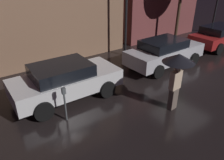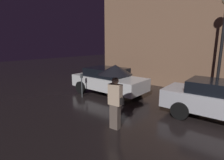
{
  "view_description": "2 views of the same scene",
  "coord_description": "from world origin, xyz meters",
  "px_view_note": "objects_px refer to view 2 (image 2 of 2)",
  "views": [
    {
      "loc": [
        -8.69,
        -5.78,
        4.67
      ],
      "look_at": [
        -4.67,
        -0.17,
        1.14
      ],
      "focal_mm": 35.0,
      "sensor_mm": 36.0,
      "label": 1
    },
    {
      "loc": [
        0.47,
        -5.83,
        2.81
      ],
      "look_at": [
        -4.43,
        0.19,
        1.18
      ],
      "focal_mm": 28.0,
      "sensor_mm": 36.0,
      "label": 2
    }
  ],
  "objects_px": {
    "parking_meter": "(82,83)",
    "pedestrian_with_umbrella": "(115,79)",
    "street_lamp_near": "(224,28)",
    "parked_car_white": "(108,80)"
  },
  "relations": [
    {
      "from": "parked_car_white",
      "to": "street_lamp_near",
      "type": "relative_size",
      "value": 0.86
    },
    {
      "from": "parked_car_white",
      "to": "pedestrian_with_umbrella",
      "type": "relative_size",
      "value": 1.96
    },
    {
      "from": "parking_meter",
      "to": "pedestrian_with_umbrella",
      "type": "bearing_deg",
      "value": -24.9
    },
    {
      "from": "pedestrian_with_umbrella",
      "to": "parking_meter",
      "type": "xyz_separation_m",
      "value": [
        -3.51,
        1.63,
        -0.93
      ]
    },
    {
      "from": "street_lamp_near",
      "to": "parking_meter",
      "type": "bearing_deg",
      "value": -145.95
    },
    {
      "from": "pedestrian_with_umbrella",
      "to": "parked_car_white",
      "type": "bearing_deg",
      "value": 129.71
    },
    {
      "from": "pedestrian_with_umbrella",
      "to": "parking_meter",
      "type": "height_order",
      "value": "pedestrian_with_umbrella"
    },
    {
      "from": "street_lamp_near",
      "to": "pedestrian_with_umbrella",
      "type": "bearing_deg",
      "value": -111.09
    },
    {
      "from": "pedestrian_with_umbrella",
      "to": "street_lamp_near",
      "type": "xyz_separation_m",
      "value": [
        2.09,
        5.42,
        1.79
      ]
    },
    {
      "from": "pedestrian_with_umbrella",
      "to": "parking_meter",
      "type": "distance_m",
      "value": 3.98
    }
  ]
}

